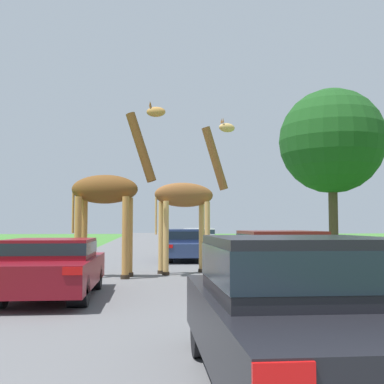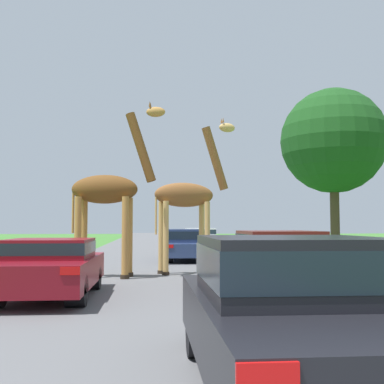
{
  "view_description": "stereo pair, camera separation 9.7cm",
  "coord_description": "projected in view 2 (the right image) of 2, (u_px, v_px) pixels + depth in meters",
  "views": [
    {
      "loc": [
        -0.22,
        -0.83,
        1.52
      ],
      "look_at": [
        1.15,
        14.23,
        2.55
      ],
      "focal_mm": 45.0,
      "sensor_mm": 36.0,
      "label": 1
    },
    {
      "loc": [
        -0.12,
        -0.84,
        1.52
      ],
      "look_at": [
        1.15,
        14.23,
        2.55
      ],
      "focal_mm": 45.0,
      "sensor_mm": 36.0,
      "label": 2
    }
  ],
  "objects": [
    {
      "name": "car_queue_right",
      "position": [
        50.0,
        266.0,
        10.1
      ],
      "size": [
        1.86,
        4.12,
        1.22
      ],
      "color": "maroon",
      "rests_on": "ground"
    },
    {
      "name": "car_verge_right",
      "position": [
        279.0,
        258.0,
        11.22
      ],
      "size": [
        1.87,
        4.55,
        1.38
      ],
      "color": "#561914",
      "rests_on": "ground"
    },
    {
      "name": "road",
      "position": [
        153.0,
        249.0,
        30.56
      ],
      "size": [
        7.28,
        120.0,
        0.0
      ],
      "color": "#5B5B5E",
      "rests_on": "ground"
    },
    {
      "name": "car_queue_left",
      "position": [
        186.0,
        244.0,
        20.57
      ],
      "size": [
        1.98,
        4.38,
        1.33
      ],
      "color": "navy",
      "rests_on": "ground"
    },
    {
      "name": "giraffe_companion",
      "position": [
        109.0,
        195.0,
        14.02
      ],
      "size": [
        2.78,
        1.08,
        5.14
      ],
      "rotation": [
        0.0,
        0.0,
        -1.7
      ],
      "color": "#B77F3D",
      "rests_on": "ground"
    },
    {
      "name": "tree_left_edge",
      "position": [
        333.0,
        141.0,
        26.17
      ],
      "size": [
        5.7,
        5.7,
        8.94
      ],
      "color": "#4C3828",
      "rests_on": "ground"
    },
    {
      "name": "car_lead_maroon",
      "position": [
        293.0,
        309.0,
        4.46
      ],
      "size": [
        1.79,
        4.06,
        1.41
      ],
      "color": "black",
      "rests_on": "ground"
    },
    {
      "name": "giraffe_near_road",
      "position": [
        189.0,
        198.0,
        15.18
      ],
      "size": [
        2.75,
        1.13,
        5.02
      ],
      "rotation": [
        0.0,
        0.0,
        -1.3
      ],
      "color": "tan",
      "rests_on": "ground"
    },
    {
      "name": "car_far_ahead",
      "position": [
        200.0,
        239.0,
        27.68
      ],
      "size": [
        1.75,
        4.7,
        1.32
      ],
      "color": "silver",
      "rests_on": "ground"
    }
  ]
}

